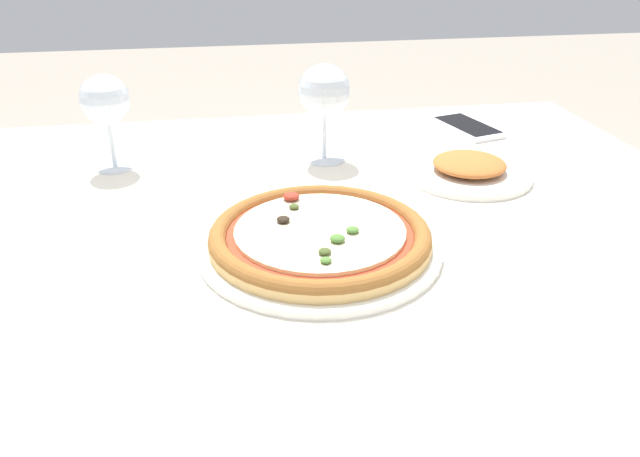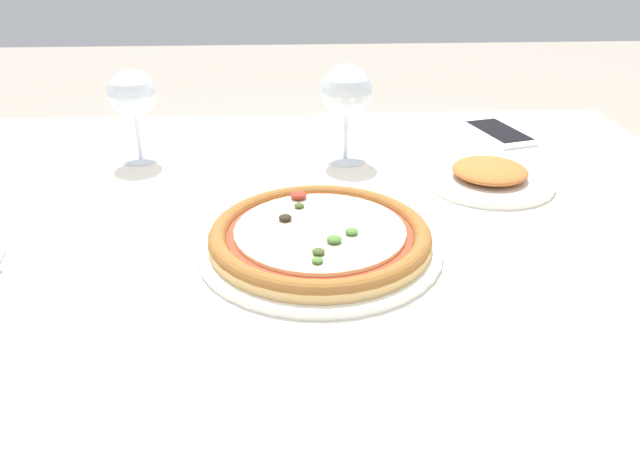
{
  "view_description": "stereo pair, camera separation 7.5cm",
  "coord_description": "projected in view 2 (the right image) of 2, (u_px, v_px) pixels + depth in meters",
  "views": [
    {
      "loc": [
        -0.05,
        -0.73,
        1.09
      ],
      "look_at": [
        0.06,
        -0.07,
        0.75
      ],
      "focal_mm": 35.0,
      "sensor_mm": 36.0,
      "label": 1
    },
    {
      "loc": [
        0.03,
        -0.74,
        1.09
      ],
      "look_at": [
        0.06,
        -0.07,
        0.75
      ],
      "focal_mm": 35.0,
      "sensor_mm": 36.0,
      "label": 2
    }
  ],
  "objects": [
    {
      "name": "dining_table",
      "position": [
        272.0,
        278.0,
        0.86
      ],
      "size": [
        1.33,
        0.99,
        0.72
      ],
      "color": "brown",
      "rests_on": "ground_plane"
    },
    {
      "name": "pizza_plate",
      "position": [
        320.0,
        238.0,
        0.75
      ],
      "size": [
        0.3,
        0.3,
        0.04
      ],
      "color": "white",
      "rests_on": "dining_table"
    },
    {
      "name": "wine_glass_far_left",
      "position": [
        346.0,
        94.0,
        0.99
      ],
      "size": [
        0.08,
        0.08,
        0.16
      ],
      "color": "silver",
      "rests_on": "dining_table"
    },
    {
      "name": "wine_glass_far_right",
      "position": [
        133.0,
        96.0,
        0.99
      ],
      "size": [
        0.08,
        0.08,
        0.15
      ],
      "color": "silver",
      "rests_on": "dining_table"
    },
    {
      "name": "cell_phone",
      "position": [
        499.0,
        133.0,
        1.14
      ],
      "size": [
        0.11,
        0.16,
        0.01
      ],
      "color": "white",
      "rests_on": "dining_table"
    },
    {
      "name": "side_plate",
      "position": [
        489.0,
        176.0,
        0.94
      ],
      "size": [
        0.19,
        0.19,
        0.03
      ],
      "color": "white",
      "rests_on": "dining_table"
    }
  ]
}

